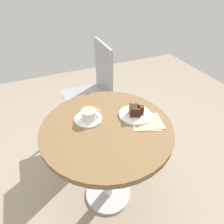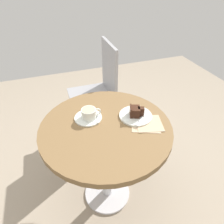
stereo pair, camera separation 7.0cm
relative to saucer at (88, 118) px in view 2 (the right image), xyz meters
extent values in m
cube|color=gray|center=(0.08, -0.10, -0.69)|extent=(4.40, 4.40, 0.01)
cylinder|color=brown|center=(0.08, -0.10, -0.02)|extent=(0.75, 0.75, 0.03)
cylinder|color=silver|center=(0.08, -0.10, -0.36)|extent=(0.07, 0.07, 0.63)
cylinder|color=silver|center=(0.08, -0.10, -0.68)|extent=(0.34, 0.34, 0.02)
cylinder|color=silver|center=(0.00, 0.00, 0.00)|extent=(0.16, 0.16, 0.01)
cylinder|color=silver|center=(0.01, -0.01, 0.03)|extent=(0.09, 0.09, 0.06)
cylinder|color=#D6B789|center=(0.01, -0.01, 0.06)|extent=(0.08, 0.08, 0.00)
torus|color=silver|center=(0.05, -0.01, 0.03)|extent=(0.05, 0.01, 0.05)
cube|color=silver|center=(0.05, -0.01, 0.01)|extent=(0.03, 0.09, 0.00)
ellipsoid|color=silver|center=(0.04, -0.06, 0.01)|extent=(0.02, 0.02, 0.00)
cylinder|color=silver|center=(0.27, -0.08, 0.00)|extent=(0.19, 0.19, 0.01)
cube|color=#381E14|center=(0.26, -0.08, 0.02)|extent=(0.07, 0.08, 0.02)
cube|color=#381E14|center=(0.30, -0.09, 0.02)|extent=(0.04, 0.04, 0.02)
cube|color=#381C0F|center=(0.26, -0.08, 0.03)|extent=(0.07, 0.08, 0.01)
cube|color=#381C0F|center=(0.30, -0.09, 0.03)|extent=(0.04, 0.04, 0.01)
cube|color=#381E14|center=(0.26, -0.08, 0.05)|extent=(0.07, 0.08, 0.02)
cube|color=#381E14|center=(0.30, -0.09, 0.05)|extent=(0.04, 0.04, 0.02)
cube|color=#381C0F|center=(0.26, -0.08, 0.06)|extent=(0.07, 0.08, 0.01)
cube|color=#381C0F|center=(0.30, -0.09, 0.06)|extent=(0.04, 0.04, 0.01)
cube|color=#381C0F|center=(0.24, -0.07, 0.04)|extent=(0.03, 0.06, 0.06)
cube|color=silver|center=(0.30, -0.11, 0.01)|extent=(0.09, 0.08, 0.00)
cube|color=silver|center=(0.25, -0.16, 0.01)|extent=(0.04, 0.04, 0.00)
cube|color=tan|center=(0.30, -0.15, 0.00)|extent=(0.21, 0.21, 0.00)
cube|color=tan|center=(0.32, -0.16, 0.00)|extent=(0.18, 0.18, 0.00)
cylinder|color=#9E9EA3|center=(-0.01, 0.75, -0.47)|extent=(0.02, 0.02, 0.45)
cylinder|color=#9E9EA3|center=(-0.01, 0.42, -0.47)|extent=(0.02, 0.02, 0.45)
cylinder|color=#9E9EA3|center=(0.31, 0.74, -0.47)|extent=(0.02, 0.02, 0.45)
cylinder|color=#9E9EA3|center=(0.31, 0.42, -0.47)|extent=(0.02, 0.02, 0.45)
cube|color=#9E9EA3|center=(0.15, 0.58, -0.23)|extent=(0.38, 0.38, 0.02)
cube|color=#9E9EA3|center=(0.33, 0.58, 0.00)|extent=(0.03, 0.36, 0.45)
camera|label=1|loc=(-0.23, -0.88, 0.73)|focal=32.00mm
camera|label=2|loc=(-0.17, -0.91, 0.73)|focal=32.00mm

